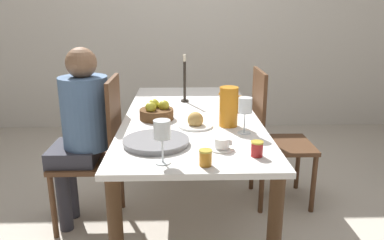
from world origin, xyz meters
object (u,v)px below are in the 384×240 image
object	(u,v)px
jam_jar_amber	(206,157)
candlestick_tall	(185,83)
person_seated	(81,124)
teacup_near_person	(222,145)
bread_plate	(195,122)
chair_person_side	(98,150)
wine_glass_juice	(162,132)
fruit_bowl	(156,112)
serving_tray	(156,142)
wine_glass_water	(245,107)
chair_opposite	(273,135)
red_pitcher	(229,106)
jam_jar_red	(257,148)

from	to	relation	value
jam_jar_amber	candlestick_tall	bearing A→B (deg)	93.82
person_seated	teacup_near_person	distance (m)	1.01
bread_plate	chair_person_side	bearing A→B (deg)	162.99
wine_glass_juice	candlestick_tall	xyz separation A→B (m)	(0.11, 1.16, -0.01)
chair_person_side	person_seated	xyz separation A→B (m)	(-0.10, -0.01, 0.19)
person_seated	fruit_bowl	world-z (taller)	person_seated
serving_tray	bread_plate	world-z (taller)	bread_plate
chair_person_side	wine_glass_water	distance (m)	1.02
chair_person_side	bread_plate	bearing A→B (deg)	-107.01
serving_tray	bread_plate	size ratio (longest dim) A/B	1.64
chair_opposite	teacup_near_person	bearing A→B (deg)	-29.17
red_pitcher	wine_glass_juice	xyz separation A→B (m)	(-0.36, -0.55, 0.03)
chair_person_side	jam_jar_red	size ratio (longest dim) A/B	13.50
jam_jar_red	fruit_bowl	xyz separation A→B (m)	(-0.51, 0.64, 0.00)
candlestick_tall	fruit_bowl	bearing A→B (deg)	-112.02
chair_person_side	fruit_bowl	bearing A→B (deg)	-93.54
candlestick_tall	jam_jar_amber	bearing A→B (deg)	-86.18
chair_opposite	wine_glass_water	bearing A→B (deg)	-28.34
jam_jar_amber	fruit_bowl	distance (m)	0.79
chair_person_side	bread_plate	distance (m)	0.70
wine_glass_water	person_seated	bearing A→B (deg)	162.70
chair_opposite	jam_jar_red	bearing A→B (deg)	-18.57
jam_jar_red	red_pitcher	bearing A→B (deg)	99.04
bread_plate	jam_jar_red	xyz separation A→B (m)	(0.27, -0.47, 0.01)
teacup_near_person	candlestick_tall	bearing A→B (deg)	99.85
candlestick_tall	wine_glass_juice	bearing A→B (deg)	-95.52
bread_plate	jam_jar_amber	size ratio (longest dim) A/B	2.81
chair_opposite	wine_glass_juice	distance (m)	1.31
fruit_bowl	red_pitcher	bearing A→B (deg)	-19.69
serving_tray	jam_jar_amber	distance (m)	0.36
teacup_near_person	serving_tray	xyz separation A→B (m)	(-0.33, 0.08, -0.01)
chair_opposite	jam_jar_amber	size ratio (longest dim) A/B	13.50
chair_opposite	red_pitcher	world-z (taller)	chair_opposite
person_seated	teacup_near_person	world-z (taller)	person_seated
red_pitcher	jam_jar_amber	bearing A→B (deg)	-106.46
red_pitcher	wine_glass_water	bearing A→B (deg)	-62.23
wine_glass_water	bread_plate	bearing A→B (deg)	154.80
jam_jar_amber	candlestick_tall	xyz separation A→B (m)	(-0.08, 1.20, 0.10)
chair_person_side	teacup_near_person	world-z (taller)	chair_person_side
fruit_bowl	chair_opposite	bearing A→B (deg)	19.49
candlestick_tall	serving_tray	bearing A→B (deg)	-99.74
person_seated	red_pitcher	xyz separation A→B (m)	(0.92, -0.17, 0.15)
wine_glass_juice	jam_jar_amber	distance (m)	0.22
candlestick_tall	bread_plate	bearing A→B (deg)	-84.81
person_seated	red_pitcher	bearing A→B (deg)	-100.49
chair_person_side	serving_tray	bearing A→B (deg)	-139.84
candlestick_tall	wine_glass_water	bearing A→B (deg)	-66.46
chair_opposite	candlestick_tall	bearing A→B (deg)	-104.05
teacup_near_person	fruit_bowl	bearing A→B (deg)	123.11
serving_tray	jam_jar_red	world-z (taller)	jam_jar_red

